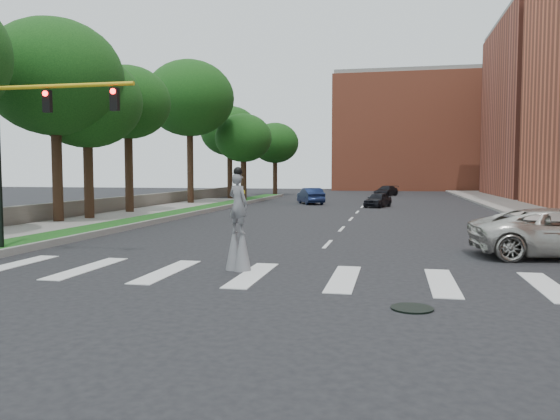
# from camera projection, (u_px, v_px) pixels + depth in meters

# --- Properties ---
(ground_plane) EXTENTS (160.00, 160.00, 0.00)m
(ground_plane) POSITION_uv_depth(u_px,v_px,m) (291.00, 284.00, 14.12)
(ground_plane) COLOR black
(ground_plane) RESTS_ON ground
(grass_median) EXTENTS (2.00, 60.00, 0.25)m
(grass_median) POSITION_uv_depth(u_px,v_px,m) (176.00, 214.00, 35.99)
(grass_median) COLOR #144614
(grass_median) RESTS_ON ground
(median_curb) EXTENTS (0.20, 60.00, 0.28)m
(median_curb) POSITION_uv_depth(u_px,v_px,m) (191.00, 214.00, 35.78)
(median_curb) COLOR gray
(median_curb) RESTS_ON ground
(sidewalk_left) EXTENTS (4.00, 60.00, 0.18)m
(sidewalk_left) POSITION_uv_depth(u_px,v_px,m) (39.00, 229.00, 26.85)
(sidewalk_left) COLOR gray
(sidewalk_left) RESTS_ON ground
(sidewalk_right) EXTENTS (5.00, 90.00, 0.18)m
(sidewalk_right) POSITION_uv_depth(u_px,v_px,m) (547.00, 215.00, 35.96)
(sidewalk_right) COLOR gray
(sidewalk_right) RESTS_ON ground
(stone_wall) EXTENTS (0.50, 56.00, 1.10)m
(stone_wall) POSITION_uv_depth(u_px,v_px,m) (115.00, 205.00, 39.04)
(stone_wall) COLOR #605A52
(stone_wall) RESTS_ON ground
(manhole) EXTENTS (0.90, 0.90, 0.04)m
(manhole) POSITION_uv_depth(u_px,v_px,m) (412.00, 308.00, 11.55)
(manhole) COLOR black
(manhole) RESTS_ON ground
(building_backdrop) EXTENTS (26.00, 14.00, 18.00)m
(building_backdrop) POSITION_uv_depth(u_px,v_px,m) (416.00, 134.00, 88.42)
(building_backdrop) COLOR #BF593C
(building_backdrop) RESTS_ON ground
(traffic_signal) EXTENTS (5.30, 0.23, 6.20)m
(traffic_signal) POSITION_uv_depth(u_px,v_px,m) (28.00, 136.00, 18.76)
(traffic_signal) COLOR black
(traffic_signal) RESTS_ON ground
(stilt_performer) EXTENTS (0.81, 0.66, 3.05)m
(stilt_performer) POSITION_uv_depth(u_px,v_px,m) (238.00, 229.00, 16.03)
(stilt_performer) COLOR black
(stilt_performer) RESTS_ON ground
(car_near) EXTENTS (2.49, 3.91, 1.24)m
(car_near) POSITION_uv_depth(u_px,v_px,m) (378.00, 200.00, 45.00)
(car_near) COLOR black
(car_near) RESTS_ON ground
(car_mid) EXTENTS (3.19, 4.69, 1.46)m
(car_mid) POSITION_uv_depth(u_px,v_px,m) (311.00, 196.00, 49.53)
(car_mid) COLOR #15224A
(car_mid) RESTS_ON ground
(car_far) EXTENTS (3.27, 4.58, 1.23)m
(car_far) POSITION_uv_depth(u_px,v_px,m) (386.00, 191.00, 66.27)
(car_far) COLOR black
(car_far) RESTS_ON ground
(tree_2) EXTENTS (7.46, 7.46, 11.23)m
(tree_2) POSITION_uv_depth(u_px,v_px,m) (55.00, 78.00, 29.80)
(tree_2) COLOR black
(tree_2) RESTS_ON ground
(tree_3) EXTENTS (5.82, 5.82, 10.09)m
(tree_3) POSITION_uv_depth(u_px,v_px,m) (128.00, 103.00, 36.95)
(tree_3) COLOR black
(tree_3) RESTS_ON ground
(tree_4) EXTENTS (7.83, 7.83, 12.70)m
(tree_4) POSITION_uv_depth(u_px,v_px,m) (190.00, 99.00, 47.88)
(tree_4) COLOR black
(tree_4) RESTS_ON ground
(tree_5) EXTENTS (6.36, 6.36, 10.07)m
(tree_5) POSITION_uv_depth(u_px,v_px,m) (230.00, 131.00, 59.44)
(tree_5) COLOR black
(tree_5) RESTS_ON ground
(tree_6) EXTENTS (5.44, 5.44, 8.47)m
(tree_6) POSITION_uv_depth(u_px,v_px,m) (243.00, 138.00, 52.21)
(tree_6) COLOR black
(tree_6) RESTS_ON ground
(tree_7) EXTENTS (5.90, 5.90, 9.01)m
(tree_7) POSITION_uv_depth(u_px,v_px,m) (275.00, 143.00, 67.91)
(tree_7) COLOR black
(tree_7) RESTS_ON ground
(tree_8) EXTENTS (6.42, 6.42, 9.77)m
(tree_8) POSITION_uv_depth(u_px,v_px,m) (87.00, 102.00, 31.88)
(tree_8) COLOR black
(tree_8) RESTS_ON ground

